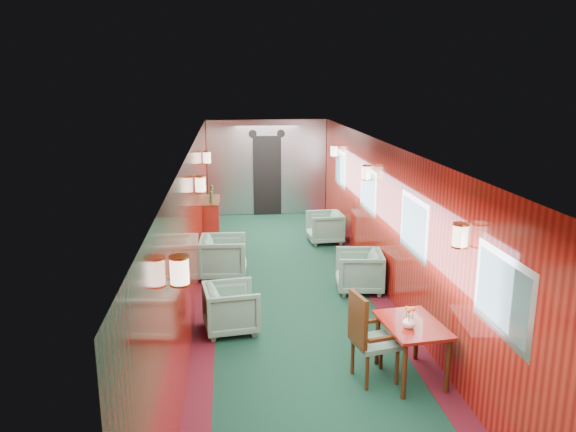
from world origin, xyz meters
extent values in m
plane|color=black|center=(0.00, 0.00, 0.00)|extent=(12.00, 12.00, 0.00)
cube|color=silver|center=(0.00, 0.00, 2.35)|extent=(3.00, 12.00, 0.10)
cube|color=silver|center=(0.00, 0.00, 2.36)|extent=(1.20, 12.00, 0.06)
cube|color=maroon|center=(0.00, 6.00, 1.20)|extent=(3.00, 0.10, 2.40)
cube|color=maroon|center=(-1.50, 0.00, 1.20)|extent=(0.10, 12.00, 2.40)
cube|color=maroon|center=(1.50, 0.00, 1.20)|extent=(0.10, 12.00, 2.40)
cube|color=#390B14|center=(-1.35, 0.00, 0.00)|extent=(0.30, 12.00, 0.01)
cube|color=#390B14|center=(1.35, 0.00, 0.00)|extent=(0.30, 12.00, 0.01)
cube|color=#B2B4BA|center=(0.00, 5.92, 1.20)|extent=(2.98, 0.12, 2.38)
cube|color=black|center=(0.00, 5.84, 1.00)|extent=(0.70, 0.06, 2.00)
cylinder|color=black|center=(-0.35, 5.85, 2.05)|extent=(0.20, 0.04, 0.20)
cylinder|color=black|center=(0.35, 5.85, 2.05)|extent=(0.20, 0.04, 0.20)
cube|color=silver|center=(1.49, -3.50, 1.45)|extent=(0.02, 1.10, 0.80)
cube|color=slate|center=(1.48, -3.50, 1.45)|extent=(0.01, 0.96, 0.66)
cube|color=silver|center=(1.49, -1.00, 1.45)|extent=(0.02, 1.10, 0.80)
cube|color=slate|center=(1.48, -1.00, 1.45)|extent=(0.01, 0.96, 0.66)
cube|color=silver|center=(1.49, 1.50, 1.45)|extent=(0.02, 1.10, 0.80)
cube|color=slate|center=(1.48, 1.50, 1.45)|extent=(0.01, 0.96, 0.66)
cube|color=silver|center=(1.49, 4.00, 1.45)|extent=(0.02, 1.10, 0.80)
cube|color=slate|center=(1.48, 4.00, 1.45)|extent=(0.01, 0.96, 0.66)
cylinder|color=#F8E4C1|center=(-1.40, -3.50, 1.80)|extent=(0.16, 0.16, 0.24)
cylinder|color=gold|center=(-1.40, -3.50, 1.68)|extent=(0.17, 0.17, 0.02)
cylinder|color=#F8E4C1|center=(1.40, -2.70, 1.80)|extent=(0.16, 0.16, 0.24)
cylinder|color=gold|center=(1.40, -2.70, 1.68)|extent=(0.17, 0.17, 0.02)
cylinder|color=#F8E4C1|center=(-1.40, 0.50, 1.80)|extent=(0.16, 0.16, 0.24)
cylinder|color=gold|center=(-1.40, 0.50, 1.68)|extent=(0.17, 0.17, 0.02)
cylinder|color=#F8E4C1|center=(1.40, 1.30, 1.80)|extent=(0.16, 0.16, 0.24)
cylinder|color=gold|center=(1.40, 1.30, 1.68)|extent=(0.17, 0.17, 0.02)
cylinder|color=#F8E4C1|center=(-1.40, 3.50, 1.80)|extent=(0.16, 0.16, 0.24)
cylinder|color=gold|center=(-1.40, 3.50, 1.68)|extent=(0.17, 0.17, 0.02)
cylinder|color=#F8E4C1|center=(1.40, 4.30, 1.80)|extent=(0.16, 0.16, 0.24)
cylinder|color=gold|center=(1.40, 4.30, 1.68)|extent=(0.17, 0.17, 0.02)
cube|color=maroon|center=(1.06, -2.37, 0.66)|extent=(0.73, 0.97, 0.04)
cylinder|color=#3F230E|center=(0.85, -2.78, 0.32)|extent=(0.05, 0.05, 0.65)
cylinder|color=#3F230E|center=(1.36, -2.73, 0.32)|extent=(0.05, 0.05, 0.65)
cylinder|color=#3F230E|center=(0.77, -2.01, 0.32)|extent=(0.05, 0.05, 0.65)
cylinder|color=#3F230E|center=(1.27, -1.95, 0.32)|extent=(0.05, 0.05, 0.65)
cube|color=#214D42|center=(0.64, -2.35, 0.45)|extent=(0.54, 0.54, 0.06)
cube|color=#3F230E|center=(0.42, -2.39, 0.77)|extent=(0.14, 0.41, 0.59)
cube|color=#214D42|center=(0.45, -2.39, 0.71)|extent=(0.09, 0.31, 0.35)
cube|color=#3F230E|center=(0.69, -2.57, 0.61)|extent=(0.41, 0.14, 0.04)
cube|color=#3F230E|center=(0.59, -2.12, 0.61)|extent=(0.41, 0.14, 0.04)
cylinder|color=#3F230E|center=(0.50, -2.57, 0.21)|extent=(0.04, 0.04, 0.42)
cylinder|color=#3F230E|center=(0.87, -2.49, 0.21)|extent=(0.04, 0.04, 0.42)
cylinder|color=#3F230E|center=(0.42, -2.20, 0.21)|extent=(0.04, 0.04, 0.42)
cylinder|color=#3F230E|center=(0.79, -2.12, 0.21)|extent=(0.04, 0.04, 0.42)
cube|color=maroon|center=(-1.34, 3.32, 0.47)|extent=(0.31, 1.05, 0.94)
cube|color=#3F230E|center=(-1.33, 3.32, 0.94)|extent=(0.33, 1.07, 0.02)
cylinder|color=#244927|center=(-1.32, 3.05, 1.06)|extent=(0.07, 0.07, 0.22)
cylinder|color=#244927|center=(-1.32, 3.42, 1.09)|extent=(0.06, 0.06, 0.28)
cylinder|color=gold|center=(-1.32, 3.63, 1.04)|extent=(0.08, 0.08, 0.18)
imported|color=white|center=(0.98, -2.47, 0.76)|extent=(0.16, 0.16, 0.15)
imported|color=#214D42|center=(-0.98, -0.89, 0.33)|extent=(0.81, 0.80, 0.66)
imported|color=#214D42|center=(-1.09, 1.30, 0.36)|extent=(0.83, 0.81, 0.73)
imported|color=#214D42|center=(1.10, 0.39, 0.34)|extent=(0.82, 0.80, 0.67)
imported|color=#214D42|center=(1.02, 3.20, 0.33)|extent=(0.75, 0.74, 0.65)
camera|label=1|loc=(-0.97, -8.05, 3.38)|focal=35.00mm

